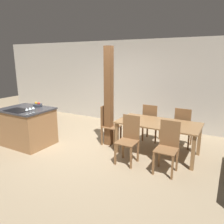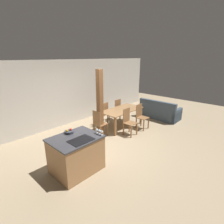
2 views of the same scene
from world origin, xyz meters
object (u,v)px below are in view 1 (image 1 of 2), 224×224
object	(u,v)px
wine_glass_far	(33,108)
dining_chair_head_end	(109,124)
dining_table	(158,127)
timber_post	(109,97)
wine_glass_near	(27,109)
kitchen_island	(28,126)
dining_chair_near_left	(129,139)
dining_chair_far_right	(183,127)
dining_chair_far_left	(151,122)
wine_glass_middle	(30,109)
dining_chair_near_right	(167,146)
fruit_bowl	(38,105)

from	to	relation	value
wine_glass_far	dining_chair_head_end	xyz separation A→B (m)	(1.24, 1.26, -0.53)
dining_table	timber_post	distance (m)	1.37
wine_glass_near	dining_chair_head_end	world-z (taller)	wine_glass_near
kitchen_island	dining_table	distance (m)	3.22
dining_chair_near_left	dining_chair_head_end	xyz separation A→B (m)	(-0.88, 0.68, 0.00)
wine_glass_near	wine_glass_far	bearing A→B (deg)	90.00
wine_glass_near	dining_table	bearing A→B (deg)	29.67
wine_glass_far	dining_chair_far_right	world-z (taller)	wine_glass_far
dining_chair_far_left	timber_post	world-z (taller)	timber_post
wine_glass_near	wine_glass_middle	bearing A→B (deg)	90.00
dining_chair_head_end	timber_post	bearing A→B (deg)	-143.76
kitchen_island	dining_chair_near_right	world-z (taller)	dining_chair_near_right
kitchen_island	wine_glass_middle	size ratio (longest dim) A/B	8.22
kitchen_island	wine_glass_middle	bearing A→B (deg)	-30.59
kitchen_island	dining_chair_far_right	world-z (taller)	dining_chair_far_right
dining_table	dining_chair_near_left	bearing A→B (deg)	-120.97
wine_glass_middle	dining_chair_far_left	distance (m)	2.98
kitchen_island	wine_glass_far	distance (m)	0.81
timber_post	wine_glass_far	bearing A→B (deg)	-136.19
kitchen_island	fruit_bowl	xyz separation A→B (m)	(0.05, 0.33, 0.51)
dining_table	dining_chair_near_right	xyz separation A→B (m)	(0.41, -0.68, -0.13)
kitchen_island	dining_table	bearing A→B (deg)	18.84
kitchen_island	wine_glass_middle	world-z (taller)	wine_glass_middle
wine_glass_near	wine_glass_far	size ratio (longest dim) A/B	1.00
wine_glass_middle	dining_chair_near_right	distance (m)	3.05
fruit_bowl	dining_table	size ratio (longest dim) A/B	0.13
dining_chair_far_left	dining_chair_far_right	xyz separation A→B (m)	(0.81, 0.00, 0.00)
wine_glass_near	dining_chair_head_end	xyz separation A→B (m)	(1.24, 1.44, -0.53)
kitchen_island	timber_post	distance (m)	2.18
dining_chair_near_right	dining_chair_head_end	distance (m)	1.82
fruit_bowl	dining_chair_near_left	distance (m)	2.63
fruit_bowl	dining_chair_head_end	distance (m)	1.91
dining_chair_head_end	timber_post	distance (m)	0.69
dining_table	dining_chair_near_right	world-z (taller)	dining_chair_near_right
timber_post	kitchen_island	bearing A→B (deg)	-150.87
wine_glass_near	dining_chair_near_left	bearing A→B (deg)	19.72
wine_glass_far	timber_post	world-z (taller)	timber_post
dining_chair_near_right	fruit_bowl	bearing A→B (deg)	-179.46
dining_table	dining_chair_far_right	world-z (taller)	dining_chair_far_right
fruit_bowl	dining_table	distance (m)	3.09
wine_glass_middle	dining_table	size ratio (longest dim) A/B	0.08
wine_glass_near	dining_chair_head_end	distance (m)	1.97
dining_chair_near_left	dining_chair_far_left	bearing A→B (deg)	90.00
kitchen_island	timber_post	world-z (taller)	timber_post
wine_glass_middle	wine_glass_far	xyz separation A→B (m)	(0.00, 0.09, 0.00)
wine_glass_middle	wine_glass_far	distance (m)	0.09
dining_chair_near_right	timber_post	bearing A→B (deg)	158.99
dining_chair_far_left	dining_chair_far_right	world-z (taller)	same
dining_chair_far_right	dining_chair_head_end	world-z (taller)	same
dining_chair_near_left	dining_chair_near_right	bearing A→B (deg)	0.00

